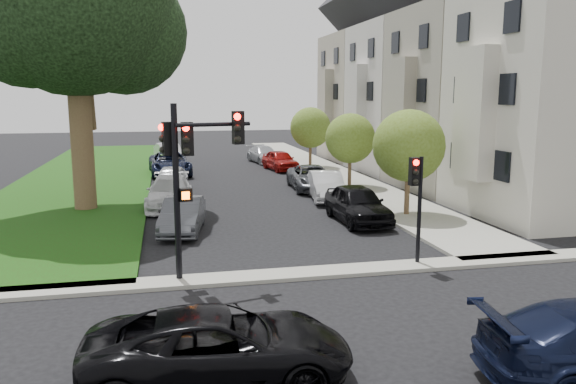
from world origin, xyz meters
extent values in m
plane|color=black|center=(0.00, 0.00, 0.00)|extent=(140.00, 140.00, 0.00)
cube|color=#1D380E|center=(-9.00, 24.00, 0.06)|extent=(8.00, 44.00, 0.12)
cube|color=gray|center=(6.75, 24.00, 0.06)|extent=(3.50, 44.00, 0.12)
cube|color=gray|center=(0.00, 2.00, 0.06)|extent=(60.00, 1.00, 0.12)
cube|color=beige|center=(12.50, 8.00, 5.00)|extent=(7.00, 7.40, 10.00)
cube|color=beige|center=(8.65, 8.00, 4.50)|extent=(0.70, 2.20, 5.50)
cube|color=black|center=(8.95, 8.00, 5.50)|extent=(0.08, 3.60, 6.00)
cube|color=gray|center=(12.50, 15.50, 5.00)|extent=(7.00, 7.40, 10.00)
cube|color=gray|center=(8.65, 15.50, 4.50)|extent=(0.70, 2.20, 5.50)
cube|color=black|center=(8.95, 15.50, 5.50)|extent=(0.08, 3.60, 6.00)
cube|color=#B1AFAE|center=(12.50, 23.00, 5.00)|extent=(7.00, 7.40, 10.00)
cube|color=#B1AFAE|center=(8.65, 23.00, 4.50)|extent=(0.70, 2.20, 5.50)
cube|color=black|center=(8.95, 23.00, 5.50)|extent=(0.08, 3.60, 6.00)
cube|color=gray|center=(12.50, 30.50, 5.00)|extent=(7.00, 7.40, 10.00)
cube|color=#27262A|center=(12.50, 30.50, 12.47)|extent=(7.00, 7.55, 7.00)
cube|color=gray|center=(8.65, 30.50, 4.50)|extent=(0.70, 2.20, 5.50)
cube|color=black|center=(8.95, 30.50, 5.50)|extent=(0.08, 3.60, 6.00)
cylinder|color=brown|center=(-7.75, 13.32, 3.63)|extent=(1.00, 1.00, 7.27)
sphere|color=black|center=(-5.75, 14.23, 8.17)|extent=(5.81, 5.81, 5.81)
sphere|color=black|center=(-9.56, 12.87, 8.63)|extent=(6.18, 6.18, 6.18)
cylinder|color=brown|center=(6.20, 8.96, 1.12)|extent=(0.22, 0.22, 2.23)
sphere|color=#4B6216|center=(6.20, 8.96, 3.12)|extent=(3.12, 3.12, 3.12)
cylinder|color=brown|center=(6.20, 16.82, 1.01)|extent=(0.20, 0.20, 2.03)
sphere|color=#4B6216|center=(6.20, 16.82, 2.84)|extent=(2.84, 2.84, 2.84)
cylinder|color=brown|center=(6.20, 25.76, 1.05)|extent=(0.21, 0.21, 2.10)
sphere|color=#4B6216|center=(6.20, 25.76, 2.93)|extent=(2.93, 2.93, 2.93)
cylinder|color=black|center=(-3.80, 2.20, 2.53)|extent=(0.21, 0.21, 5.07)
cylinder|color=black|center=(-2.73, 2.20, 4.48)|extent=(2.11, 0.62, 0.12)
cube|color=black|center=(-3.46, 2.20, 4.09)|extent=(0.34, 0.32, 0.93)
cube|color=black|center=(-2.05, 2.20, 4.39)|extent=(0.34, 0.32, 0.93)
cube|color=black|center=(-3.99, 2.44, 4.09)|extent=(0.32, 0.34, 0.93)
sphere|color=#FF0C05|center=(-3.46, 2.05, 4.41)|extent=(0.19, 0.19, 0.19)
sphere|color=black|center=(-3.46, 2.05, 3.78)|extent=(0.19, 0.19, 0.19)
cube|color=black|center=(-3.56, 2.20, 2.53)|extent=(0.39, 0.32, 0.37)
cube|color=#FF5905|center=(-3.56, 2.06, 2.53)|extent=(0.21, 0.03, 0.21)
cylinder|color=black|center=(3.55, 2.20, 1.72)|extent=(0.13, 0.13, 3.44)
cube|color=black|center=(3.32, 2.20, 2.99)|extent=(0.28, 0.25, 0.86)
sphere|color=#FF0C05|center=(3.32, 2.06, 3.28)|extent=(0.18, 0.18, 0.18)
imported|color=black|center=(-3.21, -3.71, 0.69)|extent=(5.08, 2.53, 1.38)
imported|color=black|center=(3.72, 8.37, 0.78)|extent=(1.92, 4.63, 1.57)
imported|color=silver|center=(3.85, 13.52, 0.72)|extent=(2.09, 4.51, 1.43)
imported|color=#3F4247|center=(3.92, 16.63, 0.68)|extent=(2.56, 5.04, 1.36)
imported|color=maroon|center=(3.83, 25.04, 0.71)|extent=(2.28, 4.36, 1.41)
imported|color=#999BA0|center=(3.47, 29.71, 0.65)|extent=(2.52, 4.69, 1.29)
imported|color=#3F4247|center=(-3.50, 8.15, 0.67)|extent=(2.05, 4.23, 1.34)
imported|color=silver|center=(-3.94, 13.15, 0.73)|extent=(2.35, 5.14, 1.46)
imported|color=#999BA0|center=(-3.82, 17.76, 0.70)|extent=(2.15, 4.29, 1.40)
imported|color=black|center=(-3.81, 24.30, 0.77)|extent=(2.91, 5.68, 1.54)
imported|color=silver|center=(-3.81, 31.60, 0.75)|extent=(2.46, 4.76, 1.49)
camera|label=1|loc=(-4.05, -13.51, 5.31)|focal=35.00mm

